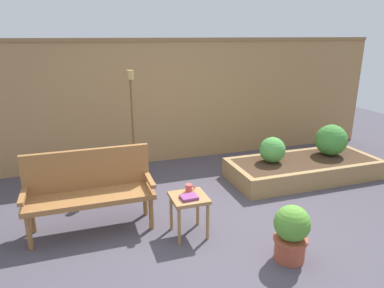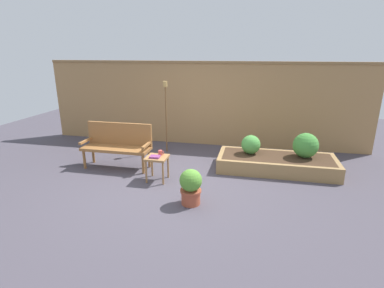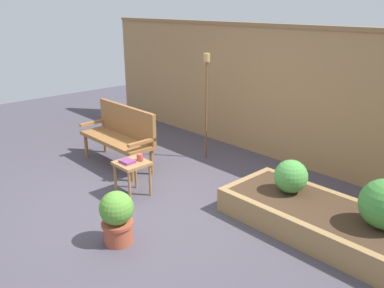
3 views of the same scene
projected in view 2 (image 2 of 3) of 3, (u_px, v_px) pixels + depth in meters
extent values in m
plane|color=#47424C|center=(176.00, 183.00, 5.64)|extent=(14.00, 14.00, 0.00)
cube|color=#A37A4C|center=(201.00, 105.00, 7.75)|extent=(8.40, 0.10, 2.10)
cube|color=olive|center=(202.00, 62.00, 7.43)|extent=(8.40, 0.14, 0.06)
cylinder|color=#936033|center=(149.00, 158.00, 6.35)|extent=(0.06, 0.06, 0.40)
cylinder|color=#936033|center=(143.00, 164.00, 6.01)|extent=(0.06, 0.06, 0.40)
cylinder|color=#936033|center=(93.00, 154.00, 6.62)|extent=(0.06, 0.06, 0.40)
cylinder|color=#936033|center=(84.00, 159.00, 6.28)|extent=(0.06, 0.06, 0.40)
cube|color=#936033|center=(116.00, 149.00, 6.25)|extent=(1.44, 0.48, 0.06)
cube|color=#936033|center=(120.00, 134.00, 6.36)|extent=(1.44, 0.06, 0.48)
cube|color=#936033|center=(86.00, 141.00, 6.35)|extent=(0.06, 0.48, 0.04)
cube|color=#936033|center=(147.00, 145.00, 6.07)|extent=(0.06, 0.48, 0.04)
cylinder|color=#9E7042|center=(168.00, 167.00, 5.82)|extent=(0.04, 0.04, 0.44)
cylinder|color=#9E7042|center=(163.00, 173.00, 5.51)|extent=(0.04, 0.04, 0.44)
cylinder|color=#9E7042|center=(152.00, 166.00, 5.88)|extent=(0.04, 0.04, 0.44)
cylinder|color=#9E7042|center=(146.00, 172.00, 5.58)|extent=(0.04, 0.04, 0.44)
cube|color=#9E7042|center=(157.00, 158.00, 5.62)|extent=(0.40, 0.40, 0.04)
cylinder|color=#CC4C47|center=(160.00, 153.00, 5.70)|extent=(0.08, 0.08, 0.09)
torus|color=#CC4C47|center=(162.00, 153.00, 5.69)|extent=(0.06, 0.01, 0.06)
cube|color=#7F3875|center=(155.00, 157.00, 5.56)|extent=(0.19, 0.16, 0.03)
cylinder|color=#A84C33|center=(191.00, 198.00, 4.84)|extent=(0.31, 0.31, 0.21)
cylinder|color=#A84C33|center=(191.00, 191.00, 4.80)|extent=(0.34, 0.34, 0.04)
sphere|color=#569333|center=(191.00, 180.00, 4.75)|extent=(0.36, 0.36, 0.36)
cube|color=#997547|center=(278.00, 171.00, 5.78)|extent=(2.40, 0.09, 0.30)
cube|color=#997547|center=(275.00, 156.00, 6.63)|extent=(2.40, 0.09, 0.30)
cube|color=#997547|center=(221.00, 159.00, 6.44)|extent=(0.09, 0.82, 0.30)
cube|color=#997547|center=(336.00, 168.00, 5.97)|extent=(0.09, 0.82, 0.30)
cube|color=#422D1E|center=(276.00, 163.00, 6.21)|extent=(2.22, 0.82, 0.30)
cylinder|color=brown|center=(250.00, 152.00, 6.33)|extent=(0.04, 0.04, 0.06)
sphere|color=#4C9942|center=(251.00, 145.00, 6.28)|extent=(0.40, 0.40, 0.40)
cylinder|color=brown|center=(304.00, 156.00, 6.11)|extent=(0.04, 0.04, 0.06)
sphere|color=#428938|center=(306.00, 145.00, 6.05)|extent=(0.51, 0.51, 0.51)
cylinder|color=brown|center=(166.00, 120.00, 7.18)|extent=(0.03, 0.03, 1.59)
cylinder|color=#AD894C|center=(165.00, 84.00, 6.92)|extent=(0.10, 0.10, 0.13)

